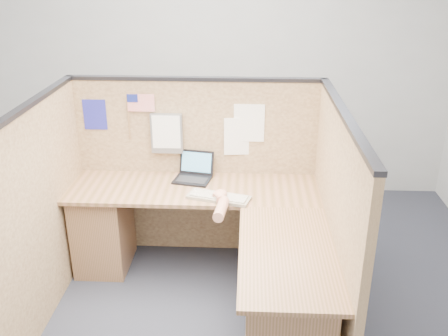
# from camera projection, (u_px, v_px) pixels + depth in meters

# --- Properties ---
(floor) EXTENTS (5.00, 5.00, 0.00)m
(floor) POSITION_uv_depth(u_px,v_px,m) (186.00, 321.00, 3.56)
(floor) COLOR #20222D
(floor) RESTS_ON ground
(wall_back) EXTENTS (5.00, 0.00, 5.00)m
(wall_back) POSITION_uv_depth(u_px,v_px,m) (208.00, 62.00, 5.07)
(wall_back) COLOR #9FA2A4
(wall_back) RESTS_ON floor
(cubicle_partitions) EXTENTS (2.06, 1.83, 1.53)m
(cubicle_partitions) POSITION_uv_depth(u_px,v_px,m) (190.00, 198.00, 3.65)
(cubicle_partitions) COLOR brown
(cubicle_partitions) RESTS_ON floor
(l_desk) EXTENTS (1.95, 1.75, 0.73)m
(l_desk) POSITION_uv_depth(u_px,v_px,m) (214.00, 252.00, 3.66)
(l_desk) COLOR brown
(l_desk) RESTS_ON floor
(laptop) EXTENTS (0.32, 0.32, 0.21)m
(laptop) POSITION_uv_depth(u_px,v_px,m) (193.00, 172.00, 4.04)
(laptop) COLOR black
(laptop) RESTS_ON l_desk
(keyboard) EXTENTS (0.49, 0.28, 0.03)m
(keyboard) POSITION_uv_depth(u_px,v_px,m) (219.00, 197.00, 3.70)
(keyboard) COLOR gray
(keyboard) RESTS_ON l_desk
(mouse) EXTENTS (0.13, 0.10, 0.05)m
(mouse) POSITION_uv_depth(u_px,v_px,m) (221.00, 197.00, 3.69)
(mouse) COLOR silver
(mouse) RESTS_ON l_desk
(hand_forearm) EXTENTS (0.12, 0.41, 0.09)m
(hand_forearm) POSITION_uv_depth(u_px,v_px,m) (221.00, 204.00, 3.54)
(hand_forearm) COLOR tan
(hand_forearm) RESTS_ON l_desk
(blue_poster) EXTENTS (0.19, 0.01, 0.25)m
(blue_poster) POSITION_uv_depth(u_px,v_px,m) (95.00, 115.00, 4.00)
(blue_poster) COLOR navy
(blue_poster) RESTS_ON cubicle_partitions
(american_flag) EXTENTS (0.22, 0.01, 0.38)m
(american_flag) POSITION_uv_depth(u_px,v_px,m) (138.00, 105.00, 3.94)
(american_flag) COLOR olive
(american_flag) RESTS_ON cubicle_partitions
(file_holder) EXTENTS (0.25, 0.05, 0.33)m
(file_holder) POSITION_uv_depth(u_px,v_px,m) (167.00, 133.00, 4.01)
(file_holder) COLOR slate
(file_holder) RESTS_ON cubicle_partitions
(paper_left) EXTENTS (0.24, 0.01, 0.31)m
(paper_left) POSITION_uv_depth(u_px,v_px,m) (249.00, 123.00, 3.97)
(paper_left) COLOR white
(paper_left) RESTS_ON cubicle_partitions
(paper_right) EXTENTS (0.24, 0.03, 0.31)m
(paper_right) POSITION_uv_depth(u_px,v_px,m) (239.00, 137.00, 4.02)
(paper_right) COLOR white
(paper_right) RESTS_ON cubicle_partitions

